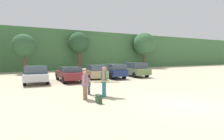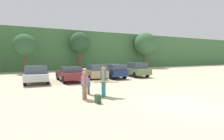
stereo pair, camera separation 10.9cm
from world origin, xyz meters
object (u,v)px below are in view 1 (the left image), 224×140
object	(u,v)px
parked_car_navy	(113,70)
person_child	(89,85)
parked_car_olive_green	(134,69)
person_adult	(104,80)
surfboard_cream	(104,82)
parked_car_maroon	(69,74)
parked_car_tan	(94,72)
parked_car_silver	(36,74)
person_companion	(85,84)
backpack_dropped	(99,99)

from	to	relation	value
parked_car_navy	person_child	bearing A→B (deg)	145.80
parked_car_olive_green	person_adult	world-z (taller)	person_adult
person_adult	surfboard_cream	xyz separation A→B (m)	(-0.03, -0.08, -0.12)
parked_car_maroon	person_child	size ratio (longest dim) A/B	4.17
parked_car_navy	person_adult	size ratio (longest dim) A/B	2.63
parked_car_tan	parked_car_navy	world-z (taller)	parked_car_navy
parked_car_tan	parked_car_silver	bearing A→B (deg)	92.35
person_child	parked_car_silver	bearing A→B (deg)	-36.83
parked_car_silver	person_adult	xyz separation A→B (m)	(3.01, -7.85, 0.20)
parked_car_olive_green	person_companion	world-z (taller)	parked_car_olive_green
person_companion	parked_car_silver	bearing A→B (deg)	-43.72
person_companion	surfboard_cream	bearing A→B (deg)	-143.87
parked_car_olive_green	person_adult	xyz separation A→B (m)	(-7.91, -8.05, 0.15)
parked_car_tan	backpack_dropped	size ratio (longest dim) A/B	9.77
parked_car_silver	person_adult	size ratio (longest dim) A/B	2.75
parked_car_maroon	backpack_dropped	bearing A→B (deg)	175.00
person_child	person_companion	bearing A→B (deg)	93.48
parked_car_silver	parked_car_maroon	world-z (taller)	parked_car_silver
parked_car_olive_green	parked_car_silver	bearing A→B (deg)	95.43
parked_car_maroon	surfboard_cream	xyz separation A→B (m)	(0.09, -7.49, 0.14)
parked_car_olive_green	person_adult	distance (m)	11.28
surfboard_cream	parked_car_olive_green	bearing A→B (deg)	-93.96
parked_car_navy	surfboard_cream	xyz separation A→B (m)	(-4.90, -7.99, 0.07)
parked_car_silver	parked_car_tan	xyz separation A→B (m)	(5.55, -0.16, -0.01)
parked_car_olive_green	person_adult	size ratio (longest dim) A/B	2.67
parked_car_tan	parked_car_navy	distance (m)	2.34
parked_car_navy	parked_car_olive_green	distance (m)	3.04
person_adult	backpack_dropped	xyz separation A→B (m)	(-0.93, -1.28, -0.78)
person_adult	backpack_dropped	bearing A→B (deg)	87.85
parked_car_navy	backpack_dropped	bearing A→B (deg)	151.80
parked_car_silver	backpack_dropped	bearing A→B (deg)	-160.99
surfboard_cream	parked_car_navy	bearing A→B (deg)	-81.13
person_companion	backpack_dropped	distance (m)	1.37
parked_car_navy	person_child	world-z (taller)	parked_car_navy
parked_car_navy	person_adult	bearing A→B (deg)	152.43
parked_car_maroon	backpack_dropped	distance (m)	8.75
person_companion	surfboard_cream	size ratio (longest dim) A/B	0.88
person_companion	backpack_dropped	world-z (taller)	person_companion
parked_car_navy	person_child	xyz separation A→B (m)	(-5.46, -6.93, -0.23)
backpack_dropped	person_adult	bearing A→B (deg)	54.08
parked_car_silver	parked_car_navy	world-z (taller)	parked_car_silver
parked_car_silver	person_companion	size ratio (longest dim) A/B	3.13
parked_car_silver	person_child	size ratio (longest dim) A/B	4.70
parked_car_silver	parked_car_olive_green	xyz separation A→B (m)	(10.92, 0.19, 0.06)
parked_car_tan	person_child	size ratio (longest dim) A/B	4.19
parked_car_olive_green	backpack_dropped	size ratio (longest dim) A/B	10.62
parked_car_maroon	person_adult	xyz separation A→B (m)	(0.11, -7.41, 0.26)
person_child	surfboard_cream	distance (m)	1.24
parked_car_olive_green	person_companion	bearing A→B (deg)	136.20
parked_car_tan	person_adult	distance (m)	8.10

